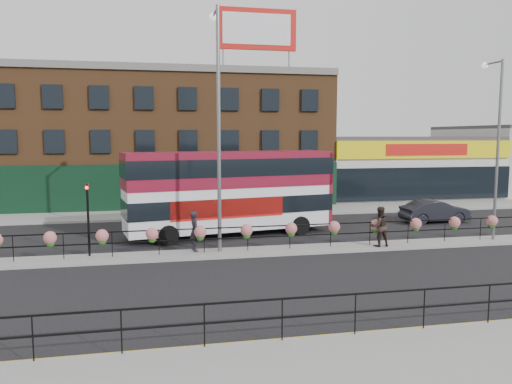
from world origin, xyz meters
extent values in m
plane|color=black|center=(0.00, 0.00, 0.00)|extent=(120.00, 120.00, 0.00)
cube|color=gray|center=(0.00, -12.00, 0.07)|extent=(60.00, 4.00, 0.15)
cube|color=gray|center=(0.00, 12.00, 0.07)|extent=(60.00, 4.00, 0.15)
cube|color=gray|center=(0.00, 0.00, 0.07)|extent=(60.00, 1.60, 0.15)
cube|color=gold|center=(0.00, -9.70, 0.01)|extent=(60.00, 0.10, 0.01)
cube|color=gold|center=(0.00, -9.88, 0.01)|extent=(60.00, 0.10, 0.01)
cube|color=brown|center=(-4.00, 20.00, 5.00)|extent=(25.00, 12.00, 10.00)
cube|color=#3F3F42|center=(-4.00, 20.00, 10.15)|extent=(25.00, 12.00, 0.30)
cube|color=black|center=(-4.00, 13.92, 1.70)|extent=(25.00, 0.25, 3.40)
cube|color=silver|center=(16.00, 20.00, 2.50)|extent=(15.00, 12.00, 5.00)
cube|color=#3F3F42|center=(16.00, 20.00, 5.15)|extent=(15.00, 12.00, 0.30)
cube|color=yellow|center=(16.00, 13.92, 4.30)|extent=(15.00, 0.25, 1.40)
cube|color=red|center=(16.00, 13.80, 4.30)|extent=(7.00, 0.10, 0.90)
cube|color=black|center=(16.00, 13.92, 1.60)|extent=(15.00, 0.25, 2.60)
cube|color=red|center=(2.50, 15.00, 13.20)|extent=(6.00, 0.25, 3.00)
cube|color=white|center=(2.50, 14.86, 13.20)|extent=(5.10, 0.04, 2.25)
cylinder|color=slate|center=(0.00, 15.00, 11.00)|extent=(0.12, 0.12, 1.40)
cylinder|color=slate|center=(5.00, 15.00, 11.00)|extent=(0.12, 0.12, 1.40)
cube|color=black|center=(0.00, 0.00, 1.25)|extent=(30.00, 0.05, 0.05)
cube|color=black|center=(0.00, 0.00, 0.76)|extent=(30.00, 0.05, 0.05)
cylinder|color=black|center=(-11.00, 0.00, 0.70)|extent=(0.04, 0.04, 1.10)
cylinder|color=black|center=(-9.00, 0.00, 0.70)|extent=(0.04, 0.04, 1.10)
cylinder|color=black|center=(-7.00, 0.00, 0.70)|extent=(0.04, 0.04, 1.10)
cylinder|color=black|center=(-5.00, 0.00, 0.70)|extent=(0.04, 0.04, 1.10)
cylinder|color=black|center=(-3.00, 0.00, 0.70)|extent=(0.04, 0.04, 1.10)
cylinder|color=black|center=(-1.00, 0.00, 0.70)|extent=(0.04, 0.04, 1.10)
cylinder|color=black|center=(1.00, 0.00, 0.70)|extent=(0.04, 0.04, 1.10)
cylinder|color=black|center=(3.00, 0.00, 0.70)|extent=(0.04, 0.04, 1.10)
cylinder|color=black|center=(5.00, 0.00, 0.70)|extent=(0.04, 0.04, 1.10)
cylinder|color=black|center=(7.00, 0.00, 0.70)|extent=(0.04, 0.04, 1.10)
cylinder|color=black|center=(9.00, 0.00, 0.70)|extent=(0.04, 0.04, 1.10)
cylinder|color=black|center=(11.00, 0.00, 0.70)|extent=(0.04, 0.04, 1.10)
sphere|color=#C1676A|center=(-9.52, 0.00, 1.10)|extent=(0.56, 0.56, 0.56)
sphere|color=#295F1A|center=(-9.52, 0.00, 0.87)|extent=(0.36, 0.36, 0.36)
sphere|color=#C1676A|center=(-7.40, 0.00, 1.10)|extent=(0.56, 0.56, 0.56)
sphere|color=#295F1A|center=(-7.40, 0.00, 0.87)|extent=(0.36, 0.36, 0.36)
sphere|color=#C1676A|center=(-5.29, 0.00, 1.10)|extent=(0.56, 0.56, 0.56)
sphere|color=#295F1A|center=(-5.29, 0.00, 0.87)|extent=(0.36, 0.36, 0.36)
sphere|color=#C1676A|center=(-3.17, 0.00, 1.10)|extent=(0.56, 0.56, 0.56)
sphere|color=#295F1A|center=(-3.17, 0.00, 0.87)|extent=(0.36, 0.36, 0.36)
sphere|color=#C1676A|center=(-1.06, 0.00, 1.10)|extent=(0.56, 0.56, 0.56)
sphere|color=#295F1A|center=(-1.06, 0.00, 0.87)|extent=(0.36, 0.36, 0.36)
sphere|color=#C1676A|center=(1.06, 0.00, 1.10)|extent=(0.56, 0.56, 0.56)
sphere|color=#295F1A|center=(1.06, 0.00, 0.87)|extent=(0.36, 0.36, 0.36)
sphere|color=#C1676A|center=(3.17, 0.00, 1.10)|extent=(0.56, 0.56, 0.56)
sphere|color=#295F1A|center=(3.17, 0.00, 0.87)|extent=(0.36, 0.36, 0.36)
sphere|color=#C1676A|center=(5.29, 0.00, 1.10)|extent=(0.56, 0.56, 0.56)
sphere|color=#295F1A|center=(5.29, 0.00, 0.87)|extent=(0.36, 0.36, 0.36)
sphere|color=#C1676A|center=(7.40, 0.00, 1.10)|extent=(0.56, 0.56, 0.56)
sphere|color=#295F1A|center=(7.40, 0.00, 0.87)|extent=(0.36, 0.36, 0.36)
sphere|color=#C1676A|center=(9.52, 0.00, 1.10)|extent=(0.56, 0.56, 0.56)
sphere|color=#295F1A|center=(9.52, 0.00, 0.87)|extent=(0.36, 0.36, 0.36)
sphere|color=#C1676A|center=(11.63, 0.00, 1.10)|extent=(0.56, 0.56, 0.56)
sphere|color=#295F1A|center=(11.63, 0.00, 0.87)|extent=(0.36, 0.36, 0.36)
cube|color=black|center=(-2.00, -10.10, 1.25)|extent=(20.00, 0.05, 0.05)
cube|color=black|center=(-2.00, -10.10, 0.76)|extent=(20.00, 0.05, 0.05)
cylinder|color=black|center=(-8.00, -10.10, 0.70)|extent=(0.04, 0.04, 1.10)
cylinder|color=black|center=(-6.00, -10.10, 0.70)|extent=(0.04, 0.04, 1.10)
cylinder|color=black|center=(-4.00, -10.10, 0.70)|extent=(0.04, 0.04, 1.10)
cylinder|color=black|center=(-2.00, -10.10, 0.70)|extent=(0.04, 0.04, 1.10)
cylinder|color=black|center=(0.00, -10.10, 0.70)|extent=(0.04, 0.04, 1.10)
cylinder|color=black|center=(2.00, -10.10, 0.70)|extent=(0.04, 0.04, 1.10)
cylinder|color=black|center=(4.00, -10.10, 0.70)|extent=(0.04, 0.04, 1.10)
cube|color=white|center=(-1.16, 4.38, 2.43)|extent=(11.41, 4.51, 4.05)
cube|color=maroon|center=(-1.16, 4.38, 3.59)|extent=(11.48, 4.58, 1.82)
cube|color=black|center=(-1.16, 4.38, 1.72)|extent=(11.50, 4.60, 0.91)
cube|color=black|center=(-1.16, 4.38, 3.75)|extent=(11.53, 4.62, 0.91)
cube|color=maroon|center=(-1.16, 4.38, 4.48)|extent=(11.41, 4.51, 0.12)
cube|color=maroon|center=(4.27, 5.38, 2.43)|extent=(0.67, 2.58, 4.05)
cube|color=red|center=(-1.42, 3.02, 1.67)|extent=(5.98, 1.14, 1.01)
cylinder|color=black|center=(-4.51, 2.47, 0.51)|extent=(1.05, 0.48, 1.01)
cylinder|color=black|center=(-4.97, 4.96, 0.51)|extent=(1.05, 0.48, 1.01)
cylinder|color=black|center=(2.65, 3.79, 0.51)|extent=(1.05, 0.48, 1.01)
cylinder|color=black|center=(2.20, 6.28, 0.51)|extent=(1.05, 0.48, 1.01)
imported|color=#20222A|center=(12.01, 5.85, 0.70)|extent=(1.81, 4.39, 1.41)
imported|color=black|center=(-3.39, 0.35, 1.08)|extent=(0.85, 0.71, 1.86)
imported|color=#2E221D|center=(5.30, -0.38, 1.11)|extent=(0.98, 0.80, 1.91)
cylinder|color=slate|center=(-2.28, 0.13, 5.59)|extent=(0.17, 0.17, 10.88)
cylinder|color=slate|center=(-2.28, 0.95, 10.92)|extent=(0.11, 1.63, 0.11)
sphere|color=silver|center=(-2.28, 1.77, 10.87)|extent=(0.39, 0.39, 0.39)
cylinder|color=slate|center=(11.72, -0.04, 4.64)|extent=(0.14, 0.14, 8.98)
cylinder|color=slate|center=(11.72, 0.63, 9.04)|extent=(0.09, 1.35, 0.09)
sphere|color=silver|center=(11.72, 1.31, 8.99)|extent=(0.32, 0.32, 0.32)
cylinder|color=black|center=(-8.00, 0.40, 1.75)|extent=(0.10, 0.10, 3.20)
imported|color=black|center=(-8.00, 0.40, 3.35)|extent=(0.15, 0.18, 0.90)
sphere|color=#FF190C|center=(-8.00, 0.28, 3.17)|extent=(0.14, 0.14, 0.14)
camera|label=1|loc=(-5.14, -22.06, 5.40)|focal=35.00mm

